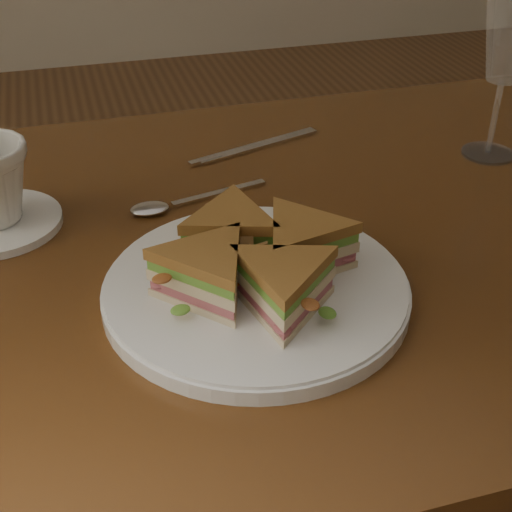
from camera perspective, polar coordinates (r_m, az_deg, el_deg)
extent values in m
cube|color=#3B200D|center=(0.85, 0.65, 0.69)|extent=(1.20, 0.80, 0.04)
cylinder|color=#361F10|center=(1.51, 16.71, -1.56)|extent=(0.06, 0.06, 0.71)
cylinder|color=white|center=(0.73, 0.00, -2.76)|extent=(0.31, 0.31, 0.02)
cube|color=silver|center=(0.92, -2.96, 5.01)|extent=(0.13, 0.04, 0.00)
ellipsoid|color=silver|center=(0.88, -8.51, 3.73)|extent=(0.05, 0.03, 0.01)
cube|color=silver|center=(1.05, 0.23, 8.79)|extent=(0.20, 0.08, 0.00)
cube|color=silver|center=(1.00, -4.07, 7.60)|extent=(0.05, 0.02, 0.00)
cylinder|color=white|center=(1.07, 18.04, 7.82)|extent=(0.07, 0.07, 0.00)
cylinder|color=white|center=(1.05, 18.55, 10.49)|extent=(0.01, 0.01, 0.10)
cone|color=white|center=(1.02, 19.67, 16.15)|extent=(0.08, 0.08, 0.12)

